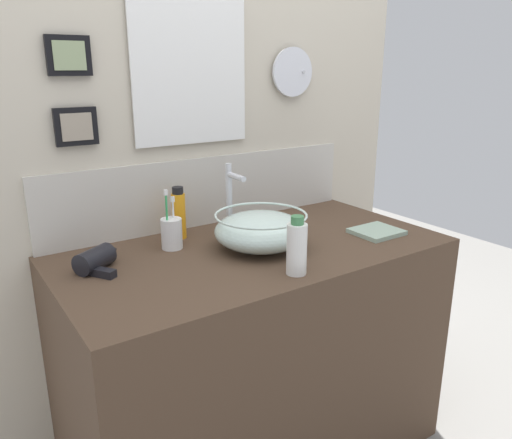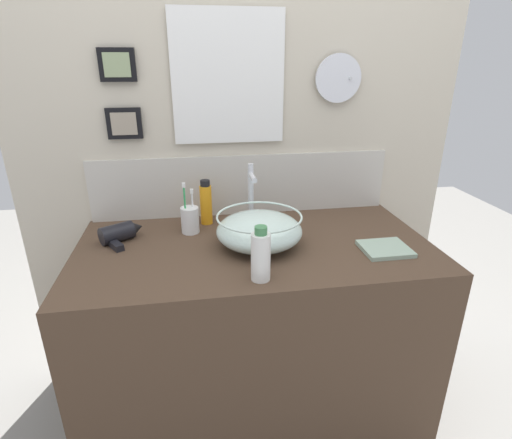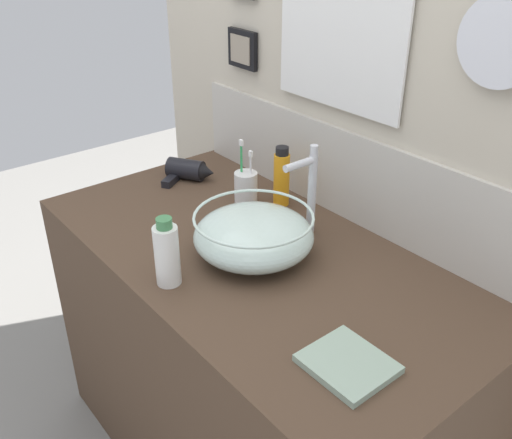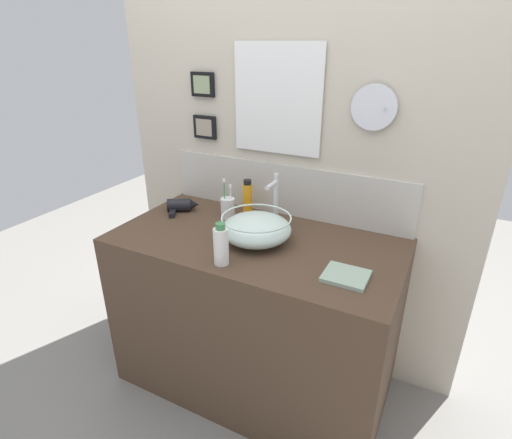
{
  "view_description": "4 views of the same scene",
  "coord_description": "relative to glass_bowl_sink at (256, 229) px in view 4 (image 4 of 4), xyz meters",
  "views": [
    {
      "loc": [
        -0.89,
        -1.33,
        1.43
      ],
      "look_at": [
        0.0,
        0.0,
        0.94
      ],
      "focal_mm": 35.0,
      "sensor_mm": 36.0,
      "label": 1
    },
    {
      "loc": [
        -0.21,
        -1.33,
        1.48
      ],
      "look_at": [
        0.0,
        0.0,
        0.94
      ],
      "focal_mm": 28.0,
      "sensor_mm": 36.0,
      "label": 2
    },
    {
      "loc": [
        1.01,
        -0.81,
        1.65
      ],
      "look_at": [
        0.0,
        0.0,
        0.94
      ],
      "focal_mm": 40.0,
      "sensor_mm": 36.0,
      "label": 3
    },
    {
      "loc": [
        0.74,
        -1.44,
        1.67
      ],
      "look_at": [
        0.0,
        0.0,
        0.94
      ],
      "focal_mm": 28.0,
      "sensor_mm": 36.0,
      "label": 4
    }
  ],
  "objects": [
    {
      "name": "back_panel",
      "position": [
        -0.01,
        0.38,
        0.36
      ],
      "size": [
        1.88,
        0.09,
        2.54
      ],
      "color": "beige",
      "rests_on": "ground"
    },
    {
      "name": "shampoo_bottle",
      "position": [
        -0.04,
        -0.24,
        0.02
      ],
      "size": [
        0.06,
        0.06,
        0.18
      ],
      "color": "white",
      "rests_on": "vanity_counter"
    },
    {
      "name": "toothbrush_cup",
      "position": [
        -0.25,
        0.17,
        -0.01
      ],
      "size": [
        0.07,
        0.07,
        0.21
      ],
      "color": "white",
      "rests_on": "vanity_counter"
    },
    {
      "name": "ground_plane",
      "position": [
        -0.01,
        0.02,
        -0.9
      ],
      "size": [
        6.0,
        6.0,
        0.0
      ],
      "primitive_type": "plane",
      "color": "gray"
    },
    {
      "name": "glass_bowl_sink",
      "position": [
        0.0,
        0.0,
        0.0
      ],
      "size": [
        0.31,
        0.31,
        0.12
      ],
      "color": "silver",
      "rests_on": "vanity_counter"
    },
    {
      "name": "faucet",
      "position": [
        0.0,
        0.19,
        0.08
      ],
      "size": [
        0.02,
        0.11,
        0.26
      ],
      "color": "silver",
      "rests_on": "vanity_counter"
    },
    {
      "name": "vanity_counter",
      "position": [
        -0.01,
        0.02,
        -0.48
      ],
      "size": [
        1.32,
        0.68,
        0.84
      ],
      "primitive_type": "cube",
      "color": "#4C3828",
      "rests_on": "ground"
    },
    {
      "name": "spray_bottle",
      "position": [
        -0.18,
        0.25,
        0.03
      ],
      "size": [
        0.05,
        0.05,
        0.19
      ],
      "color": "orange",
      "rests_on": "vanity_counter"
    },
    {
      "name": "hair_drier",
      "position": [
        -0.51,
        0.13,
        -0.03
      ],
      "size": [
        0.17,
        0.18,
        0.07
      ],
      "color": "black",
      "rests_on": "vanity_counter"
    },
    {
      "name": "hand_towel",
      "position": [
        0.44,
        -0.11,
        -0.06
      ],
      "size": [
        0.17,
        0.15,
        0.02
      ],
      "primitive_type": "cube",
      "color": "#99B29E",
      "rests_on": "vanity_counter"
    }
  ]
}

